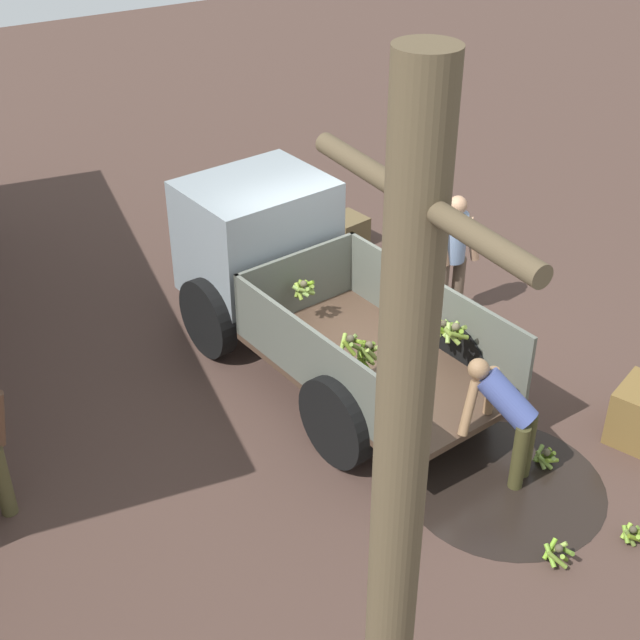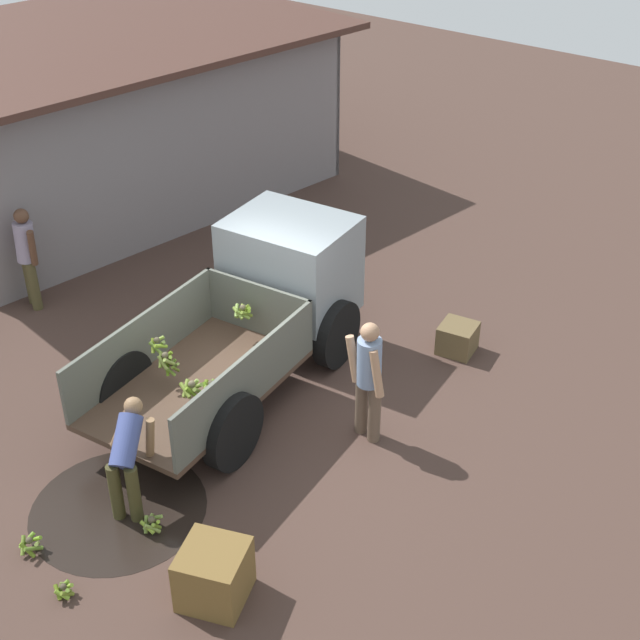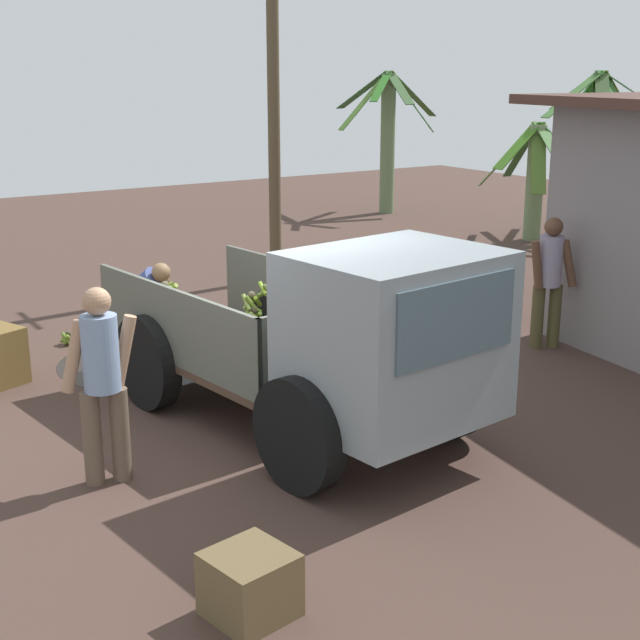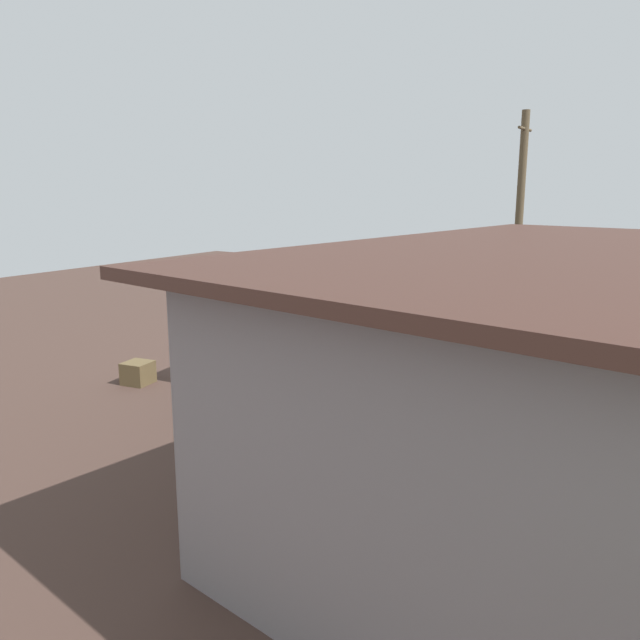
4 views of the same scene
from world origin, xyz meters
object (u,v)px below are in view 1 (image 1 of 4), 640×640
object	(u,v)px
person_worker_loading	(506,414)
banana_bunch_on_ground_0	(558,553)
banana_bunch_on_ground_1	(632,534)
banana_bunch_on_ground_2	(546,457)
cargo_truck	(284,269)
person_foreground_visitor	(454,252)
wooden_crate_1	(347,231)

from	to	relation	value
person_worker_loading	banana_bunch_on_ground_0	world-z (taller)	person_worker_loading
person_worker_loading	banana_bunch_on_ground_0	bearing A→B (deg)	135.63
banana_bunch_on_ground_1	banana_bunch_on_ground_2	world-z (taller)	banana_bunch_on_ground_2
cargo_truck	person_worker_loading	distance (m)	3.37
person_foreground_visitor	banana_bunch_on_ground_1	size ratio (longest dim) A/B	7.69
banana_bunch_on_ground_0	banana_bunch_on_ground_2	xyz separation A→B (m)	(1.04, -0.82, -0.00)
banana_bunch_on_ground_0	wooden_crate_1	xyz separation A→B (m)	(6.29, -1.70, 0.10)
banana_bunch_on_ground_0	person_worker_loading	bearing A→B (deg)	-15.74
cargo_truck	banana_bunch_on_ground_0	xyz separation A→B (m)	(-4.49, -0.36, -0.91)
person_worker_loading	banana_bunch_on_ground_1	size ratio (longest dim) A/B	5.83
person_foreground_visitor	banana_bunch_on_ground_0	distance (m)	4.36
person_foreground_visitor	banana_bunch_on_ground_2	size ratio (longest dim) A/B	6.51
person_worker_loading	banana_bunch_on_ground_2	distance (m)	0.83
cargo_truck	person_foreground_visitor	size ratio (longest dim) A/B	2.67
person_worker_loading	banana_bunch_on_ground_1	xyz separation A→B (m)	(-1.38, -0.45, -0.67)
cargo_truck	wooden_crate_1	size ratio (longest dim) A/B	9.04
cargo_truck	banana_bunch_on_ground_2	xyz separation A→B (m)	(-3.45, -1.18, -0.91)
banana_bunch_on_ground_1	cargo_truck	bearing A→B (deg)	13.78
wooden_crate_1	banana_bunch_on_ground_1	bearing A→B (deg)	171.95
person_worker_loading	banana_bunch_on_ground_0	distance (m)	1.41
person_foreground_visitor	banana_bunch_on_ground_0	world-z (taller)	person_foreground_visitor
cargo_truck	banana_bunch_on_ground_1	world-z (taller)	cargo_truck
wooden_crate_1	cargo_truck	bearing A→B (deg)	131.14
wooden_crate_1	banana_bunch_on_ground_0	bearing A→B (deg)	164.87
person_worker_loading	wooden_crate_1	distance (m)	5.29
person_foreground_visitor	banana_bunch_on_ground_2	xyz separation A→B (m)	(-2.86, 0.94, -0.83)
person_foreground_visitor	wooden_crate_1	size ratio (longest dim) A/B	3.39
banana_bunch_on_ground_1	wooden_crate_1	bearing A→B (deg)	-8.05
banana_bunch_on_ground_0	wooden_crate_1	world-z (taller)	wooden_crate_1
banana_bunch_on_ground_0	banana_bunch_on_ground_2	bearing A→B (deg)	-38.45
person_worker_loading	person_foreground_visitor	bearing A→B (deg)	-56.59
person_foreground_visitor	person_worker_loading	world-z (taller)	person_foreground_visitor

